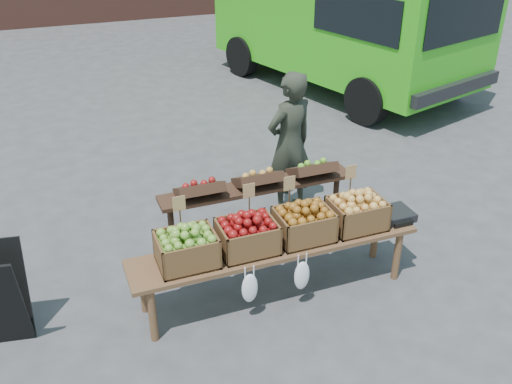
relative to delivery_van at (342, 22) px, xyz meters
name	(u,v)px	position (x,y,z in m)	size (l,w,h in m)	color
ground	(362,300)	(-2.84, -5.75, -1.19)	(80.00, 80.00, 0.00)	#454548
delivery_van	(342,22)	(0.00, 0.00, 0.00)	(2.44, 5.33, 2.39)	green
vendor	(290,144)	(-2.80, -3.95, -0.35)	(0.62, 0.40, 1.69)	#282C22
back_table	(258,209)	(-3.46, -4.65, -0.67)	(2.10, 0.44, 1.04)	#362116
display_bench	(275,269)	(-3.57, -5.37, -0.91)	(2.70, 0.56, 0.57)	brown
crate_golden_apples	(187,249)	(-4.39, -5.37, -0.48)	(0.50, 0.40, 0.28)	#609E2E
crate_russet_pears	(247,237)	(-3.84, -5.37, -0.48)	(0.50, 0.40, 0.28)	#6E0706
crate_red_apples	(304,225)	(-3.29, -5.37, -0.48)	(0.50, 0.40, 0.28)	#915011
crate_green_apples	(357,214)	(-2.74, -5.37, -0.48)	(0.50, 0.40, 0.28)	gold
weighing_scale	(394,214)	(-2.32, -5.37, -0.58)	(0.34, 0.30, 0.08)	black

